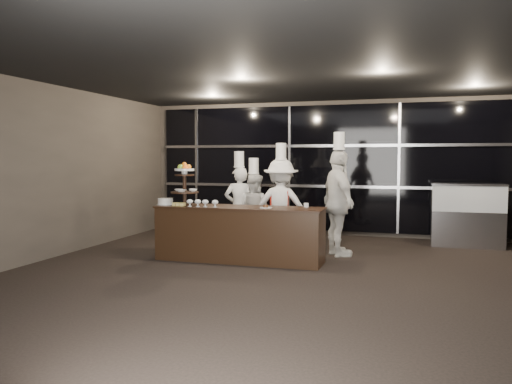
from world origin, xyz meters
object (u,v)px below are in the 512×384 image
(display_case, at_px, (467,212))
(chef_d, at_px, (338,202))
(buffet_counter, at_px, (239,234))
(chef_b, at_px, (254,210))
(display_stand, at_px, (185,181))
(layer_cake, at_px, (165,202))
(chef_a, at_px, (239,206))
(chef_c, at_px, (281,205))

(display_case, bearing_deg, chef_d, -143.70)
(buffet_counter, distance_m, chef_b, 1.33)
(display_stand, distance_m, layer_cake, 0.51)
(chef_a, bearing_deg, layer_cake, -127.77)
(display_stand, xyz_separation_m, chef_a, (0.60, 1.17, -0.53))
(display_case, relative_size, chef_b, 0.78)
(display_stand, height_order, layer_cake, display_stand)
(buffet_counter, distance_m, display_case, 4.63)
(chef_a, distance_m, chef_b, 0.29)
(display_case, xyz_separation_m, chef_c, (-3.35, -1.60, 0.18))
(chef_a, relative_size, chef_b, 1.07)
(chef_a, relative_size, chef_c, 0.93)
(display_stand, height_order, chef_b, chef_b)
(layer_cake, height_order, chef_c, chef_c)
(layer_cake, bearing_deg, chef_a, 52.23)
(chef_a, bearing_deg, display_stand, -117.06)
(display_case, distance_m, chef_a, 4.46)
(chef_a, height_order, chef_c, chef_c)
(display_stand, bearing_deg, chef_a, 62.94)
(chef_c, xyz_separation_m, chef_d, (1.07, -0.08, 0.09))
(buffet_counter, xyz_separation_m, display_stand, (-1.00, -0.00, 0.87))
(display_case, xyz_separation_m, chef_d, (-2.29, -1.68, 0.27))
(display_case, relative_size, chef_c, 0.67)
(display_stand, bearing_deg, layer_cake, -171.81)
(layer_cake, bearing_deg, chef_c, 30.56)
(buffet_counter, height_order, chef_b, chef_b)
(layer_cake, bearing_deg, chef_d, 18.93)
(display_stand, xyz_separation_m, chef_b, (0.85, 1.29, -0.60))
(chef_d, bearing_deg, chef_c, 175.66)
(display_case, height_order, chef_a, chef_a)
(buffet_counter, bearing_deg, chef_d, 31.50)
(layer_cake, xyz_separation_m, chef_a, (0.94, 1.22, -0.16))
(chef_d, bearing_deg, buffet_counter, -148.50)
(buffet_counter, bearing_deg, chef_c, 65.69)
(display_case, distance_m, chef_b, 4.18)
(buffet_counter, bearing_deg, layer_cake, -177.87)
(chef_a, relative_size, chef_d, 0.85)
(chef_d, bearing_deg, chef_a, 173.19)
(buffet_counter, height_order, chef_c, chef_c)
(layer_cake, relative_size, display_case, 0.22)
(display_case, xyz_separation_m, chef_b, (-3.96, -1.32, 0.05))
(layer_cake, relative_size, chef_d, 0.14)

